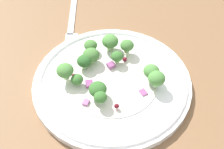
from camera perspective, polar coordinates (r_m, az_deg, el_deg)
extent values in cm
cube|color=brown|center=(54.88, -0.19, -0.33)|extent=(180.00, 180.00, 2.00)
cylinder|color=white|center=(51.78, 0.00, -1.55)|extent=(26.51, 26.51, 1.20)
torus|color=white|center=(51.32, 0.00, -1.12)|extent=(25.39, 25.39, 1.00)
cylinder|color=white|center=(51.24, 0.00, -1.04)|extent=(15.38, 15.38, 0.20)
cylinder|color=#9EC684|center=(54.91, 2.77, 4.59)|extent=(0.91, 0.91, 0.91)
ellipsoid|color=#477A38|center=(54.17, 2.81, 5.43)|extent=(2.43, 2.43, 1.82)
cylinder|color=#ADD18E|center=(52.96, -5.08, 1.67)|extent=(0.95, 0.95, 0.95)
ellipsoid|color=#2D6028|center=(52.15, -5.17, 2.53)|extent=(2.53, 2.53, 1.90)
cylinder|color=#8EB77A|center=(48.71, -2.61, -3.69)|extent=(1.06, 1.06, 1.06)
ellipsoid|color=#386B2D|center=(47.72, -2.67, -2.74)|extent=(2.84, 2.84, 2.13)
cylinder|color=#9EC684|center=(50.47, -6.44, -1.58)|extent=(0.76, 0.76, 0.76)
ellipsoid|color=#386B2D|center=(49.78, -6.52, -0.90)|extent=(2.02, 2.02, 1.52)
cylinder|color=#9EC684|center=(53.43, 0.74, 2.81)|extent=(0.80, 0.80, 0.80)
ellipsoid|color=#386B2D|center=(52.75, 0.75, 3.54)|extent=(2.12, 2.12, 1.59)
cylinder|color=#9EC684|center=(50.89, 7.22, -0.29)|extent=(1.00, 1.00, 1.00)
ellipsoid|color=#4C843D|center=(50.00, 7.34, 0.62)|extent=(2.67, 2.67, 2.00)
cylinder|color=#ADD18E|center=(55.83, -3.80, 4.74)|extent=(0.89, 0.89, 0.89)
ellipsoid|color=#477A38|center=(55.10, -3.86, 5.55)|extent=(2.38, 2.38, 1.79)
cylinder|color=#ADD18E|center=(47.25, -2.13, -4.88)|extent=(0.77, 0.77, 0.77)
ellipsoid|color=#386B2D|center=(46.52, -2.16, -4.20)|extent=(2.04, 2.04, 1.53)
cylinder|color=#ADD18E|center=(55.92, -0.33, 5.19)|extent=(1.11, 1.11, 1.11)
ellipsoid|color=#4C843D|center=(55.02, -0.34, 6.20)|extent=(2.96, 2.96, 2.22)
cylinder|color=#ADD18E|center=(50.94, -8.57, -0.21)|extent=(1.06, 1.06, 1.06)
ellipsoid|color=#4C843D|center=(50.01, -8.73, 0.75)|extent=(2.82, 2.82, 2.12)
cylinder|color=#ADD18E|center=(53.72, -3.85, 2.64)|extent=(1.09, 1.09, 1.09)
ellipsoid|color=#477A38|center=(52.79, -3.92, 3.64)|extent=(2.90, 2.90, 2.18)
cylinder|color=#8EB77A|center=(49.91, 8.14, -1.63)|extent=(1.04, 1.04, 1.04)
ellipsoid|color=#4C843D|center=(48.97, 8.29, -0.68)|extent=(2.78, 2.78, 2.08)
sphere|color=maroon|center=(51.75, -7.07, -0.25)|extent=(0.76, 0.76, 0.76)
sphere|color=maroon|center=(54.70, 1.26, 3.57)|extent=(0.96, 0.96, 0.96)
sphere|color=maroon|center=(53.77, 2.38, 2.83)|extent=(0.77, 0.77, 0.77)
sphere|color=maroon|center=(46.99, 0.86, -5.87)|extent=(0.77, 0.77, 0.77)
cube|color=#934C84|center=(52.69, -0.08, 1.75)|extent=(1.40, 1.34, 0.56)
cube|color=#934C84|center=(49.43, 5.52, -3.58)|extent=(1.28, 1.52, 0.33)
cube|color=#843D75|center=(50.32, -4.25, -1.72)|extent=(1.77, 1.83, 0.46)
cube|color=#A35B93|center=(48.11, -4.87, -5.18)|extent=(1.34, 1.27, 0.40)
cube|color=silver|center=(67.48, -7.30, 11.54)|extent=(10.90, 11.98, 0.50)
cube|color=silver|center=(60.31, -7.94, 6.26)|extent=(4.19, 4.28, 0.50)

